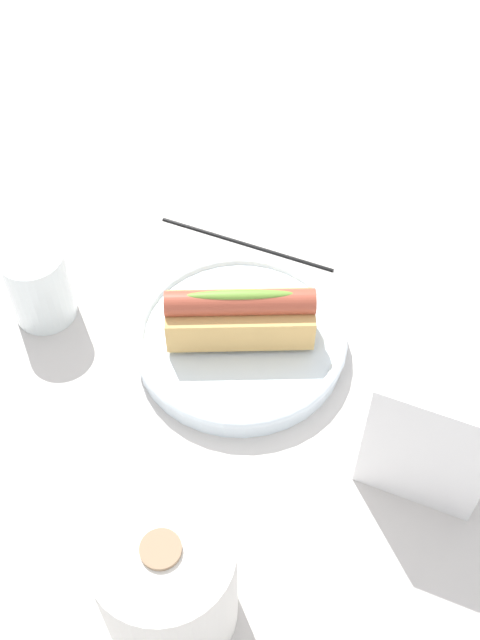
# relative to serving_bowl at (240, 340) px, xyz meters

# --- Properties ---
(ground_plane) EXTENTS (2.40, 2.40, 0.00)m
(ground_plane) POSITION_rel_serving_bowl_xyz_m (0.02, -0.02, -0.02)
(ground_plane) COLOR beige
(serving_bowl) EXTENTS (0.23, 0.23, 0.03)m
(serving_bowl) POSITION_rel_serving_bowl_xyz_m (0.00, 0.00, 0.00)
(serving_bowl) COLOR silver
(serving_bowl) RESTS_ON ground_plane
(hotdog_front) EXTENTS (0.16, 0.07, 0.06)m
(hotdog_front) POSITION_rel_serving_bowl_xyz_m (0.00, -0.00, 0.04)
(hotdog_front) COLOR tan
(hotdog_front) RESTS_ON serving_bowl
(water_glass) EXTENTS (0.07, 0.07, 0.09)m
(water_glass) POSITION_rel_serving_bowl_xyz_m (0.22, -0.02, 0.02)
(water_glass) COLOR white
(water_glass) RESTS_ON ground_plane
(paper_towel_roll) EXTENTS (0.11, 0.11, 0.13)m
(paper_towel_roll) POSITION_rel_serving_bowl_xyz_m (0.02, 0.28, 0.05)
(paper_towel_roll) COLOR white
(paper_towel_roll) RESTS_ON ground_plane
(napkin_box) EXTENTS (0.12, 0.07, 0.15)m
(napkin_box) POSITION_rel_serving_bowl_xyz_m (-0.19, 0.13, 0.06)
(napkin_box) COLOR white
(napkin_box) RESTS_ON ground_plane
(chopstick_near) EXTENTS (0.21, 0.06, 0.01)m
(chopstick_near) POSITION_rel_serving_bowl_xyz_m (0.02, -0.15, -0.01)
(chopstick_near) COLOR black
(chopstick_near) RESTS_ON ground_plane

